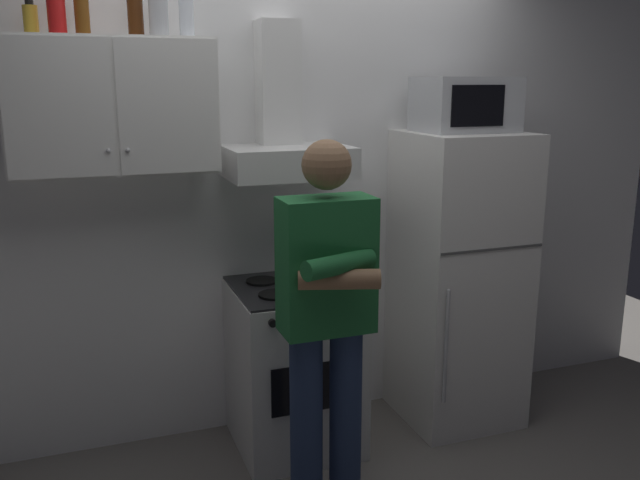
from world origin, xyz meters
TOP-DOWN VIEW (x-y plane):
  - ground_plane at (0.00, 0.00)m, footprint 7.00×7.00m
  - back_wall_tiled at (0.00, 0.60)m, footprint 4.80×0.10m
  - upper_cabinet at (-0.85, 0.37)m, footprint 0.90×0.37m
  - stove_oven at (-0.05, 0.25)m, footprint 0.60×0.62m
  - range_hood at (-0.05, 0.38)m, footprint 0.60×0.44m
  - refrigerator at (0.90, 0.25)m, footprint 0.60×0.62m
  - microwave at (0.90, 0.27)m, footprint 0.48×0.37m
  - person_standing at (-0.10, -0.36)m, footprint 0.38×0.33m
  - cooking_pot at (0.08, 0.13)m, footprint 0.29×0.19m
  - bottle_spice_jar at (-1.16, 0.41)m, footprint 0.06×0.06m
  - bottle_rum_dark at (-0.72, 0.41)m, footprint 0.07×0.07m
  - bottle_canister_steel at (-0.63, 0.35)m, footprint 0.08×0.08m
  - bottle_beer_brown at (-0.95, 0.36)m, footprint 0.06×0.06m
  - bottle_soda_red at (-1.05, 0.35)m, footprint 0.08×0.08m
  - bottle_vodka_clear at (-0.50, 0.38)m, footprint 0.07×0.07m

SIDE VIEW (x-z plane):
  - ground_plane at x=0.00m, z-range 0.00..0.00m
  - stove_oven at x=-0.05m, z-range 0.00..0.87m
  - refrigerator at x=0.90m, z-range 0.00..1.60m
  - person_standing at x=-0.10m, z-range 0.08..1.72m
  - cooking_pot at x=0.08m, z-range 0.87..0.99m
  - back_wall_tiled at x=0.00m, z-range 0.00..2.70m
  - range_hood at x=-0.05m, z-range 1.22..1.97m
  - microwave at x=0.90m, z-range 1.60..1.88m
  - upper_cabinet at x=-0.85m, z-range 1.45..2.05m
  - bottle_spice_jar at x=-1.16m, z-range 2.04..2.18m
  - bottle_canister_steel at x=-0.63m, z-range 2.04..2.24m
  - bottle_soda_red at x=-1.05m, z-range 2.04..2.30m
  - bottle_rum_dark at x=-0.72m, z-range 2.04..2.31m
  - bottle_beer_brown at x=-0.95m, z-range 2.04..2.31m
  - bottle_vodka_clear at x=-0.50m, z-range 2.04..2.34m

